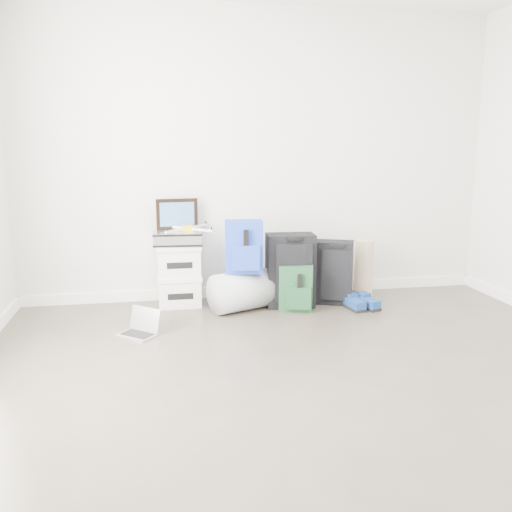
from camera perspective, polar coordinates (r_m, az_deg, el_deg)
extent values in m
plane|color=#3D362C|center=(3.13, 9.29, -16.29)|extent=(5.00, 5.00, 0.00)
cube|color=silver|center=(5.18, 0.31, 10.44)|extent=(4.50, 0.02, 2.70)
cube|color=white|center=(5.36, 0.32, -3.60)|extent=(4.50, 0.02, 0.10)
cube|color=silver|center=(5.06, -8.03, -3.78)|extent=(0.38, 0.31, 0.25)
cube|color=silver|center=(5.02, -8.07, -2.21)|extent=(0.40, 0.33, 0.04)
cube|color=silver|center=(4.99, -8.12, -0.62)|extent=(0.38, 0.31, 0.25)
cube|color=silver|center=(4.96, -8.16, 0.99)|extent=(0.40, 0.33, 0.04)
cube|color=#B2B2B7|center=(4.95, -8.19, 1.91)|extent=(0.45, 0.34, 0.12)
cube|color=black|center=(5.02, -8.31, 4.39)|extent=(0.38, 0.06, 0.28)
cube|color=#224A88|center=(5.00, -8.30, 4.37)|extent=(0.31, 0.03, 0.22)
cube|color=gold|center=(4.92, -7.28, 2.90)|extent=(0.11, 0.11, 0.05)
cube|color=white|center=(5.03, -6.23, 3.12)|extent=(0.21, 0.22, 0.02)
cube|color=white|center=(5.01, -8.55, 3.03)|extent=(0.22, 0.21, 0.02)
cube|color=white|center=(4.81, -8.37, 2.68)|extent=(0.21, 0.22, 0.02)
cube|color=white|center=(4.83, -5.96, 2.77)|extent=(0.22, 0.21, 0.02)
cylinder|color=#9A9DA2|center=(4.85, -1.32, -3.67)|extent=(0.66, 0.54, 0.35)
cube|color=#173298|center=(4.74, -1.30, 1.00)|extent=(0.35, 0.23, 0.46)
cube|color=#173298|center=(4.65, -1.08, -0.18)|extent=(0.25, 0.09, 0.22)
cube|color=black|center=(4.95, 3.61, -1.51)|extent=(0.45, 0.28, 0.67)
cube|color=black|center=(4.81, 4.02, -1.88)|extent=(0.33, 0.06, 0.54)
cube|color=black|center=(4.76, 4.06, 1.80)|extent=(0.13, 0.04, 0.03)
cube|color=#12321B|center=(4.86, 4.24, -3.33)|extent=(0.33, 0.26, 0.41)
cube|color=#12321B|center=(4.78, 4.53, -4.44)|extent=(0.22, 0.12, 0.20)
cube|color=black|center=(5.10, 8.02, -1.69)|extent=(0.43, 0.34, 0.59)
cube|color=black|center=(4.98, 8.46, -2.01)|extent=(0.27, 0.14, 0.47)
cube|color=black|center=(4.93, 8.54, 1.07)|extent=(0.13, 0.07, 0.03)
cube|color=black|center=(5.00, 10.24, -5.35)|extent=(0.16, 0.29, 0.03)
cube|color=#184E95|center=(4.99, 10.26, -4.84)|extent=(0.15, 0.28, 0.07)
cube|color=black|center=(5.04, 11.55, -5.25)|extent=(0.20, 0.30, 0.03)
cube|color=#184E95|center=(5.03, 11.57, -4.75)|extent=(0.19, 0.29, 0.07)
cylinder|color=tan|center=(5.41, 11.29, -1.23)|extent=(0.18, 0.18, 0.55)
cube|color=silver|center=(4.35, -12.41, -8.13)|extent=(0.35, 0.34, 0.01)
cube|color=black|center=(4.35, -12.41, -8.04)|extent=(0.27, 0.26, 0.00)
cube|color=black|center=(4.39, -11.59, -6.52)|extent=(0.22, 0.19, 0.19)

